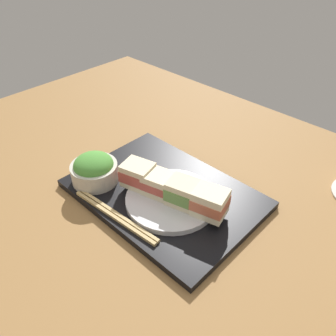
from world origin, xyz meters
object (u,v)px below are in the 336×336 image
(sandwich_inner_near, at_px, (159,184))
(sandwich_nearmost, at_px, (137,174))
(sandwich_plate, at_px, (171,199))
(sandwich_inner_far, at_px, (184,192))
(chopsticks_pair, at_px, (115,215))
(sandwich_farmost, at_px, (210,202))
(salad_bowl, at_px, (94,169))

(sandwich_inner_near, bearing_deg, sandwich_nearmost, -167.93)
(sandwich_plate, distance_m, sandwich_inner_far, 0.05)
(sandwich_inner_near, bearing_deg, sandwich_inner_far, 12.07)
(sandwich_inner_near, relative_size, sandwich_inner_far, 0.99)
(sandwich_inner_far, xyz_separation_m, chopsticks_pair, (-0.08, -0.12, -0.04))
(chopsticks_pair, bearing_deg, sandwich_farmost, 43.23)
(sandwich_inner_far, relative_size, sandwich_farmost, 0.99)
(sandwich_inner_near, relative_size, sandwich_farmost, 0.98)
(sandwich_nearmost, height_order, sandwich_farmost, sandwich_farmost)
(sandwich_nearmost, bearing_deg, sandwich_plate, 12.07)
(sandwich_nearmost, height_order, sandwich_inner_near, sandwich_nearmost)
(sandwich_plate, bearing_deg, sandwich_farmost, 12.07)
(sandwich_inner_far, relative_size, salad_bowl, 0.73)
(sandwich_inner_near, distance_m, chopsticks_pair, 0.11)
(sandwich_farmost, distance_m, chopsticks_pair, 0.20)
(sandwich_plate, relative_size, sandwich_nearmost, 2.48)
(sandwich_farmost, bearing_deg, sandwich_nearmost, -167.93)
(sandwich_plate, bearing_deg, chopsticks_pair, -114.85)
(sandwich_inner_far, xyz_separation_m, salad_bowl, (-0.21, -0.07, -0.01))
(sandwich_plate, distance_m, chopsticks_pair, 0.12)
(sandwich_nearmost, bearing_deg, sandwich_inner_near, 12.07)
(sandwich_inner_far, distance_m, salad_bowl, 0.22)
(salad_bowl, relative_size, chopsticks_pair, 0.46)
(sandwich_plate, relative_size, sandwich_inner_near, 2.55)
(sandwich_inner_far, relative_size, chopsticks_pair, 0.34)
(sandwich_farmost, relative_size, salad_bowl, 0.73)
(sandwich_nearmost, xyz_separation_m, sandwich_inner_near, (0.06, 0.01, -0.00))
(sandwich_inner_far, bearing_deg, sandwich_nearmost, -167.93)
(sandwich_inner_far, height_order, sandwich_farmost, sandwich_farmost)
(sandwich_nearmost, bearing_deg, salad_bowl, -151.30)
(sandwich_nearmost, relative_size, salad_bowl, 0.74)
(sandwich_inner_far, bearing_deg, salad_bowl, -160.26)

